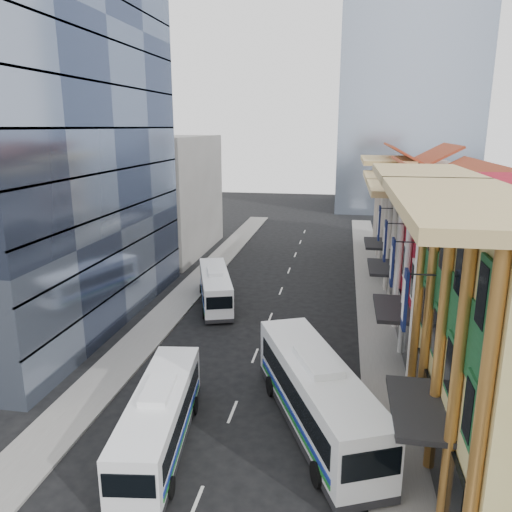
% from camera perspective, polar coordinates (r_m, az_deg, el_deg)
% --- Properties ---
extents(sidewalk_right, '(3.00, 90.00, 0.15)m').
position_cam_1_polar(sidewalk_right, '(40.60, 13.68, -7.56)').
color(sidewalk_right, slate).
rests_on(sidewalk_right, ground).
extents(sidewalk_left, '(3.00, 90.00, 0.15)m').
position_cam_1_polar(sidewalk_left, '(42.82, -9.78, -6.17)').
color(sidewalk_left, slate).
rests_on(sidewalk_left, ground).
extents(shophouse_red, '(8.00, 10.00, 12.00)m').
position_cam_1_polar(shophouse_red, '(34.90, 23.78, -1.78)').
color(shophouse_red, maroon).
rests_on(shophouse_red, ground).
extents(shophouse_cream_near, '(8.00, 9.00, 10.00)m').
position_cam_1_polar(shophouse_cream_near, '(44.12, 20.86, 0.39)').
color(shophouse_cream_near, beige).
rests_on(shophouse_cream_near, ground).
extents(shophouse_cream_mid, '(8.00, 9.00, 10.00)m').
position_cam_1_polar(shophouse_cream_mid, '(52.78, 19.12, 2.75)').
color(shophouse_cream_mid, beige).
rests_on(shophouse_cream_mid, ground).
extents(shophouse_cream_far, '(8.00, 12.00, 11.00)m').
position_cam_1_polar(shophouse_cream_far, '(62.92, 17.73, 5.12)').
color(shophouse_cream_far, beige).
rests_on(shophouse_cream_far, ground).
extents(office_tower, '(12.00, 26.00, 30.00)m').
position_cam_1_polar(office_tower, '(41.24, -23.68, 13.28)').
color(office_tower, '#3A445D').
rests_on(office_tower, ground).
extents(office_block_far, '(10.00, 18.00, 14.00)m').
position_cam_1_polar(office_block_far, '(61.99, -10.44, 6.84)').
color(office_block_far, gray).
rests_on(office_block_far, ground).
extents(bus_left_near, '(3.72, 10.43, 3.27)m').
position_cam_1_polar(bus_left_near, '(25.43, -10.96, -17.63)').
color(bus_left_near, white).
rests_on(bus_left_near, ground).
extents(bus_left_far, '(5.37, 10.26, 3.22)m').
position_cam_1_polar(bus_left_far, '(43.53, -4.68, -3.51)').
color(bus_left_far, white).
rests_on(bus_left_far, ground).
extents(bus_right, '(7.59, 12.57, 3.99)m').
position_cam_1_polar(bus_right, '(26.38, 6.94, -15.29)').
color(bus_right, silver).
rests_on(bus_right, ground).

